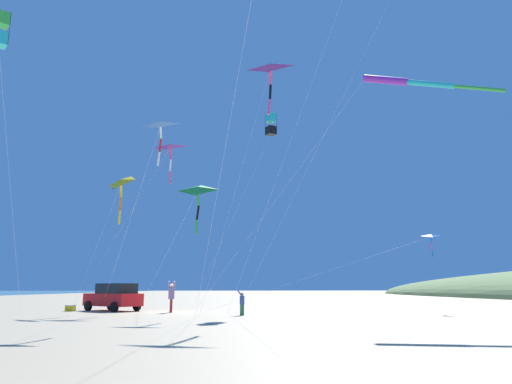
{
  "coord_description": "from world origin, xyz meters",
  "views": [
    {
      "loc": [
        -3.86,
        32.46,
        1.52
      ],
      "look_at": [
        -5.28,
        5.95,
        6.82
      ],
      "focal_mm": 33.9,
      "sensor_mm": 36.0,
      "label": 1
    }
  ],
  "objects": [
    {
      "name": "kite_delta_rainbow_low_near",
      "position": [
        -17.21,
        0.9,
        4.93
      ],
      "size": [
        15.67,
        0.86,
        5.16
      ],
      "color": "blue",
      "rests_on": "ground_plane"
    },
    {
      "name": "parked_car",
      "position": [
        4.09,
        -1.97,
        0.95
      ],
      "size": [
        4.47,
        4.2,
        1.85
      ],
      "color": "red",
      "rests_on": "ground_plane"
    },
    {
      "name": "person_adult_flyer",
      "position": [
        -0.13,
        0.51,
        1.08
      ],
      "size": [
        0.5,
        0.62,
        1.98
      ],
      "color": "#B72833",
      "rests_on": "ground_plane"
    },
    {
      "name": "kite_delta_blue_topmost",
      "position": [
        3.54,
        0.41,
        8.45
      ],
      "size": [
        4.19,
        2.49,
        9.07
      ],
      "color": "yellow",
      "rests_on": "ground_plane"
    },
    {
      "name": "kite_box_white_trailing",
      "position": [
        -6.83,
        -2.01,
        13.61
      ],
      "size": [
        6.11,
        0.88,
        14.44
      ],
      "color": "#1EB7C6",
      "rests_on": "ground_plane"
    },
    {
      "name": "cooler_box",
      "position": [
        6.88,
        -1.68,
        0.21
      ],
      "size": [
        0.62,
        0.42,
        0.42
      ],
      "color": "yellow",
      "rests_on": "ground_plane"
    },
    {
      "name": "kite_delta_red_high_left",
      "position": [
        -6.15,
        5.54,
        14.55
      ],
      "size": [
        5.26,
        3.85,
        15.23
      ],
      "color": "#EF4C93",
      "rests_on": "ground_plane"
    },
    {
      "name": "person_child_green_jacket",
      "position": [
        -4.58,
        4.07,
        0.77
      ],
      "size": [
        0.42,
        0.33,
        1.41
      ],
      "color": "#3D7F51",
      "rests_on": "ground_plane"
    },
    {
      "name": "kite_delta_long_streamer_left",
      "position": [
        0.72,
        -2.7,
        11.92
      ],
      "size": [
        7.43,
        1.69,
        12.46
      ],
      "color": "#EF4C93",
      "rests_on": "ground_plane"
    },
    {
      "name": "kite_delta_black_fish_shape",
      "position": [
        -2.04,
        6.28,
        6.8
      ],
      "size": [
        5.39,
        9.03,
        7.3
      ],
      "color": "green",
      "rests_on": "ground_plane"
    },
    {
      "name": "ground_plane",
      "position": [
        0.0,
        0.0,
        0.0
      ],
      "size": [
        600.0,
        600.0,
        0.0
      ],
      "primitive_type": "plane",
      "color": "tan"
    },
    {
      "name": "kite_box_green_low_center",
      "position": [
        6.56,
        12.02,
        12.93
      ],
      "size": [
        3.19,
        12.11,
        13.74
      ],
      "color": "green",
      "rests_on": "ground_plane"
    },
    {
      "name": "kite_windsock_small_distant",
      "position": [
        -13.98,
        7.17,
        13.06
      ],
      "size": [
        16.86,
        11.14,
        14.0
      ],
      "color": "purple",
      "rests_on": "ground_plane"
    },
    {
      "name": "kite_delta_orange_high_right",
      "position": [
        -0.42,
        9.99,
        9.26
      ],
      "size": [
        6.27,
        12.95,
        9.69
      ],
      "color": "white",
      "rests_on": "ground_plane"
    }
  ]
}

